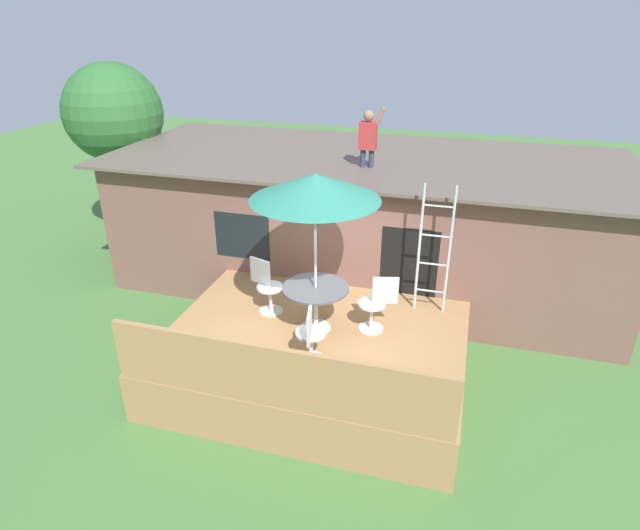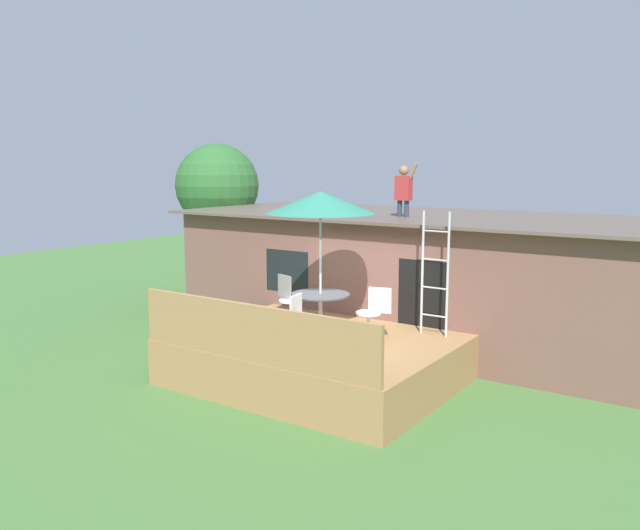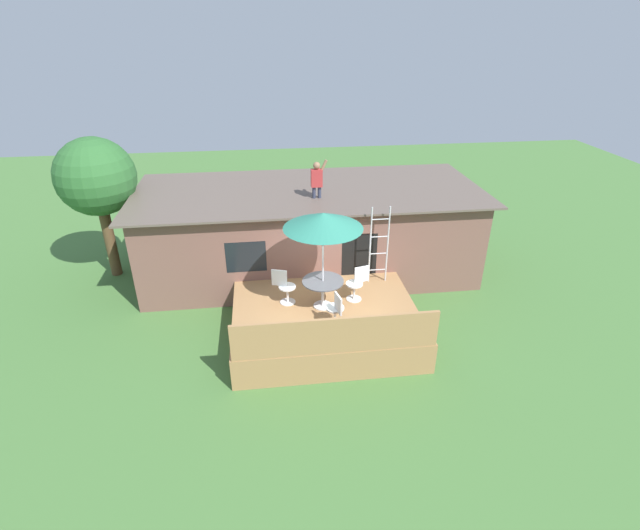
{
  "view_description": "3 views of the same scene",
  "coord_description": "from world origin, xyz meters",
  "views": [
    {
      "loc": [
        2.05,
        -6.87,
        5.4
      ],
      "look_at": [
        -0.14,
        0.66,
        1.63
      ],
      "focal_mm": 29.81,
      "sensor_mm": 36.0,
      "label": 1
    },
    {
      "loc": [
        6.24,
        -9.21,
        3.8
      ],
      "look_at": [
        -0.62,
        0.89,
        1.9
      ],
      "focal_mm": 36.34,
      "sensor_mm": 36.0,
      "label": 2
    },
    {
      "loc": [
        -1.4,
        -10.08,
        7.31
      ],
      "look_at": [
        0.0,
        0.92,
        1.53
      ],
      "focal_mm": 26.55,
      "sensor_mm": 36.0,
      "label": 3
    }
  ],
  "objects": [
    {
      "name": "person_figure",
      "position": [
        0.16,
        2.82,
        3.33
      ],
      "size": [
        0.47,
        0.2,
        1.11
      ],
      "color": "#33384C",
      "rests_on": "house"
    },
    {
      "name": "deck",
      "position": [
        0.0,
        0.0,
        0.4
      ],
      "size": [
        4.63,
        3.84,
        0.8
      ],
      "primitive_type": "cube",
      "color": "#A87A4C",
      "rests_on": "ground"
    },
    {
      "name": "patio_chair_right",
      "position": [
        0.88,
        0.3,
        1.26
      ],
      "size": [
        0.61,
        0.44,
        0.92
      ],
      "rotation": [
        0.0,
        0.0,
        -2.88
      ],
      "color": "silver",
      "rests_on": "deck"
    },
    {
      "name": "house",
      "position": [
        0.0,
        3.6,
        1.37
      ],
      "size": [
        10.5,
        4.5,
        2.72
      ],
      "color": "brown",
      "rests_on": "ground"
    },
    {
      "name": "patio_chair_near",
      "position": [
        0.16,
        -0.86,
        1.26
      ],
      "size": [
        0.44,
        0.62,
        0.92
      ],
      "rotation": [
        0.0,
        0.0,
        1.78
      ],
      "color": "silver",
      "rests_on": "deck"
    },
    {
      "name": "ground_plane",
      "position": [
        0.0,
        0.0,
        0.0
      ],
      "size": [
        40.0,
        40.0,
        0.0
      ],
      "primitive_type": "plane",
      "color": "#477538"
    },
    {
      "name": "backyard_tree",
      "position": [
        -6.21,
        4.07,
        3.18
      ],
      "size": [
        2.3,
        2.3,
        4.37
      ],
      "color": "brown",
      "rests_on": "ground"
    },
    {
      "name": "patio_chair_left",
      "position": [
        -0.98,
        0.37,
        1.26
      ],
      "size": [
        0.61,
        0.44,
        0.92
      ],
      "rotation": [
        0.0,
        0.0,
        -0.32
      ],
      "color": "silver",
      "rests_on": "deck"
    },
    {
      "name": "patio_umbrella",
      "position": [
        -0.04,
        0.05,
        3.15
      ],
      "size": [
        1.9,
        1.9,
        2.54
      ],
      "color": "silver",
      "rests_on": "deck"
    },
    {
      "name": "deck_railing",
      "position": [
        0.0,
        -1.87,
        1.25
      ],
      "size": [
        4.53,
        0.08,
        0.9
      ],
      "primitive_type": "cube",
      "color": "#A87A4C",
      "rests_on": "deck"
    },
    {
      "name": "patio_table",
      "position": [
        -0.04,
        0.05,
        1.39
      ],
      "size": [
        1.04,
        1.04,
        0.74
      ],
      "color": "silver",
      "rests_on": "deck"
    },
    {
      "name": "step_ladder",
      "position": [
        1.63,
        1.16,
        1.9
      ],
      "size": [
        0.52,
        0.04,
        2.2
      ],
      "color": "silver",
      "rests_on": "deck"
    }
  ]
}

